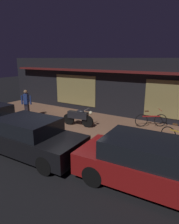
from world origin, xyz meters
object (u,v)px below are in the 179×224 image
Objects in this scene: parked_car_far at (31,137)px; parked_car_across at (147,163)px; bicycle_parked at (151,120)px; person_photographer at (27,103)px; motorcycle at (79,117)px.

parked_car_across is at bearing 5.71° from parked_car_far.
parked_car_across is at bearing -75.91° from bicycle_parked.
bicycle_parked is 0.84× the size of person_photographer.
motorcycle is 0.41× the size of parked_car_across.
parked_car_across reaches higher than bicycle_parked.
motorcycle is 3.49m from person_photographer.
motorcycle is 0.41× the size of parked_car_far.
parked_car_across is at bearing -17.46° from person_photographer.
parked_car_far is (-3.06, -5.23, 0.20)m from bicycle_parked.
bicycle_parked is (3.22, 1.91, -0.14)m from motorcycle.
bicycle_parked is at bearing 104.09° from parked_car_across.
bicycle_parked is 4.96m from parked_car_across.
person_photographer reaches higher than parked_car_across.
parked_car_far is (3.61, -2.90, -0.32)m from person_photographer.
parked_car_far is at bearing -87.21° from motorcycle.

